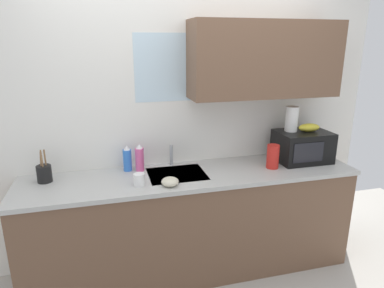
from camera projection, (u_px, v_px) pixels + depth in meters
The scene contains 12 objects.
kitchen_wall_assembly at pixel (199, 109), 2.95m from camera, with size 3.51×0.42×2.50m.
counter_unit at pixel (192, 222), 2.90m from camera, with size 2.74×0.63×0.90m.
sink_faucet at pixel (171, 155), 2.94m from camera, with size 0.03×0.03×0.18m, color #B2B5BA.
microwave at pixel (302, 146), 3.03m from camera, with size 0.46×0.35×0.27m.
banana_bunch at pixel (309, 127), 2.99m from camera, with size 0.20×0.11×0.07m, color gold.
paper_towel_roll at pixel (292, 119), 2.98m from camera, with size 0.11×0.11×0.22m, color white.
dish_soap_bottle_pink at pixel (140, 158), 2.80m from camera, with size 0.07×0.07×0.23m.
dish_soap_bottle_blue at pixel (127, 159), 2.80m from camera, with size 0.07×0.07×0.22m.
cereal_canister at pixel (273, 156), 2.86m from camera, with size 0.10×0.10×0.20m, color red.
mug_white at pixel (139, 180), 2.52m from camera, with size 0.08×0.08×0.10m, color white.
utensil_crock at pixel (44, 173), 2.58m from camera, with size 0.11×0.11×0.26m.
small_bowl at pixel (170, 182), 2.52m from camera, with size 0.13×0.13×0.07m, color beige.
Camera 1 is at (-0.66, -2.50, 1.93)m, focal length 31.75 mm.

